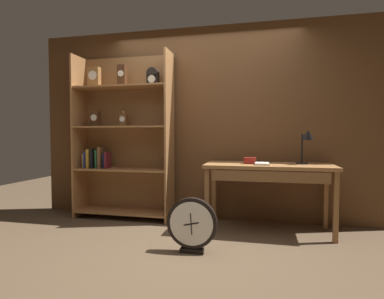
% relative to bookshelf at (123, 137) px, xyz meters
% --- Properties ---
extents(ground_plane, '(10.00, 10.00, 0.00)m').
position_rel_bookshelf_xyz_m(ground_plane, '(1.12, -1.10, -1.12)').
color(ground_plane, brown).
extents(back_wood_panel, '(4.80, 0.05, 2.60)m').
position_rel_bookshelf_xyz_m(back_wood_panel, '(1.12, 0.21, 0.18)').
color(back_wood_panel, brown).
rests_on(back_wood_panel, ground).
extents(bookshelf, '(1.35, 0.39, 2.24)m').
position_rel_bookshelf_xyz_m(bookshelf, '(0.00, 0.00, 0.00)').
color(bookshelf, '#9E6B3D').
rests_on(bookshelf, ground).
extents(workbench, '(1.48, 0.63, 0.80)m').
position_rel_bookshelf_xyz_m(workbench, '(1.96, -0.22, -0.41)').
color(workbench, '#9E6B3D').
rests_on(workbench, ground).
extents(desk_lamp, '(0.20, 0.20, 0.43)m').
position_rel_bookshelf_xyz_m(desk_lamp, '(2.38, -0.15, -0.04)').
color(desk_lamp, black).
rests_on(desk_lamp, workbench).
extents(toolbox_small, '(0.14, 0.10, 0.08)m').
position_rel_bookshelf_xyz_m(toolbox_small, '(1.74, -0.21, -0.28)').
color(toolbox_small, maroon).
rests_on(toolbox_small, workbench).
extents(open_repair_manual, '(0.17, 0.23, 0.02)m').
position_rel_bookshelf_xyz_m(open_repair_manual, '(1.88, -0.31, -0.31)').
color(open_repair_manual, silver).
rests_on(open_repair_manual, workbench).
extents(round_clock_large, '(0.50, 0.11, 0.54)m').
position_rel_bookshelf_xyz_m(round_clock_large, '(1.22, -1.05, -0.85)').
color(round_clock_large, black).
rests_on(round_clock_large, ground).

